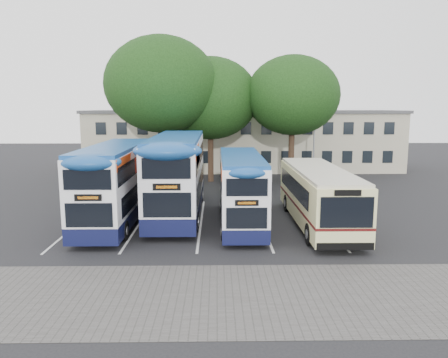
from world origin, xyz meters
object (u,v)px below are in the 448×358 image
Objects in this scene: lamp_post at (315,123)px; bus_single at (318,193)px; tree_left at (161,85)px; tree_right at (293,95)px; bus_dd_left at (116,180)px; bus_dd_mid at (178,172)px; bus_dd_right at (241,186)px; tree_mid at (210,98)px.

bus_single is (-3.15, -15.51, -3.27)m from lamp_post.
tree_left is 1.13× the size of tree_right.
bus_dd_mid is at bearing 27.79° from bus_dd_left.
tree_right is (-2.45, -2.33, 2.42)m from lamp_post.
bus_dd_left is 7.14m from bus_dd_right.
tree_left is (-13.30, -3.33, 3.26)m from lamp_post.
bus_dd_left is at bearing -134.06° from tree_right.
bus_dd_left is at bearing 176.09° from bus_dd_right.
tree_right is (10.84, 1.00, -0.84)m from tree_left.
bus_single is (-0.70, -13.19, -5.70)m from tree_right.
bus_dd_right is at bearing 177.91° from bus_single.
bus_dd_right is at bearing -3.91° from bus_dd_left.
bus_dd_mid is 8.47m from bus_single.
tree_left is 1.30× the size of bus_dd_right.
bus_dd_right is (-7.48, -15.36, -2.92)m from lamp_post.
bus_dd_left is 3.81m from bus_dd_mid.
bus_dd_right is at bearing -64.18° from tree_left.
tree_mid reaches higher than bus_single.
bus_dd_mid reaches higher than bus_dd_left.
bus_dd_right is at bearing -111.09° from tree_right.
bus_single is (10.14, -12.18, -6.53)m from tree_left.
tree_mid is 1.15× the size of bus_dd_right.
tree_right reaches higher than bus_single.
lamp_post is 17.33m from bus_dd_right.
bus_dd_left is 11.47m from bus_single.
tree_right is at bearing 50.84° from bus_dd_mid.
bus_dd_mid is at bearing -78.02° from tree_left.
lamp_post is 0.85× the size of bus_dd_left.
bus_dd_left is (-14.59, -14.87, -2.63)m from lamp_post.
tree_left is 14.72m from bus_dd_right.
bus_dd_mid is 1.09× the size of bus_single.
bus_dd_mid is (-1.85, -12.06, -4.61)m from tree_mid.
tree_mid is at bearing 169.47° from tree_right.
lamp_post is 21.00m from bus_dd_left.
tree_left is at bearing -165.94° from lamp_post.
bus_dd_mid is (3.37, 1.77, 0.23)m from bus_dd_left.
bus_dd_left is at bearing -134.45° from lamp_post.
tree_left reaches higher than bus_single.
bus_dd_mid is 4.41m from bus_dd_right.
lamp_post is 4.16m from tree_right.
lamp_post is 0.78× the size of bus_dd_mid.
bus_dd_mid reaches higher than bus_dd_right.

